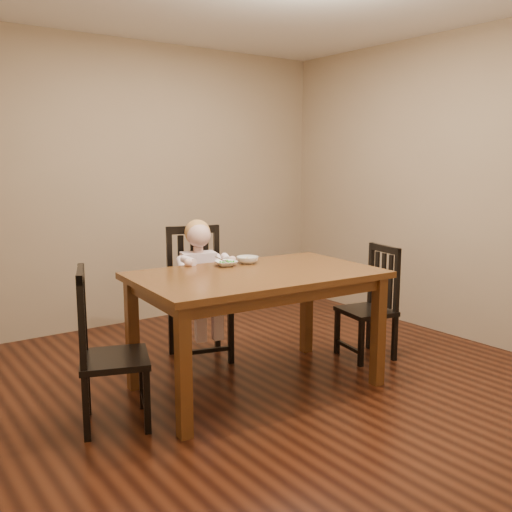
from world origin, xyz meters
TOP-DOWN VIEW (x-y plane):
  - room at (0.00, 0.00)m, footprint 4.01×4.01m
  - dining_table at (-0.17, -0.08)m, footprint 1.72×1.11m
  - chair_child at (-0.18, 0.71)m, footprint 0.56×0.54m
  - chair_left at (-1.24, -0.03)m, footprint 0.52×0.53m
  - chair_right at (0.96, -0.10)m, footprint 0.44×0.46m
  - toddler at (-0.19, 0.66)m, footprint 0.46×0.52m
  - bowl_peas at (-0.22, 0.23)m, footprint 0.18×0.18m
  - bowl_veg at (-0.03, 0.23)m, footprint 0.20×0.20m
  - fork at (-0.26, 0.21)m, footprint 0.06×0.11m

SIDE VIEW (x-z plane):
  - chair_right at x=0.96m, z-range -0.02..0.89m
  - chair_left at x=-1.24m, z-range -0.02..0.95m
  - chair_child at x=-0.18m, z-range -0.02..1.04m
  - toddler at x=-0.19m, z-range 0.36..0.97m
  - dining_table at x=-0.17m, z-range 0.32..1.15m
  - bowl_peas at x=-0.22m, z-range 0.83..0.87m
  - bowl_veg at x=-0.03m, z-range 0.83..0.88m
  - fork at x=-0.26m, z-range 0.85..0.90m
  - room at x=0.00m, z-range 0.00..2.71m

